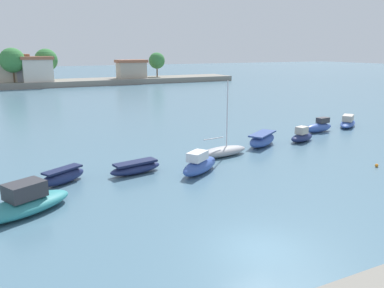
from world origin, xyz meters
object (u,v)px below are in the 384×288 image
(moored_boat_6, at_px, (262,140))
(moored_boat_7, at_px, (302,136))
(moored_boat_3, at_px, (136,168))
(moored_boat_4, at_px, (200,165))
(moored_boat_2, at_px, (63,176))
(moored_boat_9, at_px, (348,122))
(moored_boat_5, at_px, (223,151))
(mooring_buoy_0, at_px, (377,165))
(moored_boat_1, at_px, (24,203))
(moored_boat_8, at_px, (318,127))

(moored_boat_6, distance_m, moored_boat_7, 4.47)
(moored_boat_3, height_order, moored_boat_4, moored_boat_4)
(moored_boat_2, bearing_deg, moored_boat_6, -22.13)
(moored_boat_2, xyz_separation_m, moored_boat_3, (4.98, -0.12, -0.07))
(moored_boat_6, bearing_deg, moored_boat_4, 175.54)
(moored_boat_6, relative_size, moored_boat_9, 0.96)
(moored_boat_5, xyz_separation_m, mooring_buoy_0, (8.91, -7.80, -0.30))
(moored_boat_3, height_order, moored_boat_6, moored_boat_6)
(moored_boat_7, bearing_deg, moored_boat_2, 167.23)
(moored_boat_5, height_order, moored_boat_6, moored_boat_5)
(moored_boat_1, relative_size, moored_boat_4, 1.39)
(moored_boat_6, bearing_deg, moored_boat_1, 166.12)
(mooring_buoy_0, bearing_deg, moored_boat_8, 65.70)
(moored_boat_1, xyz_separation_m, moored_boat_6, (20.63, 6.68, -0.03))
(moored_boat_1, distance_m, moored_boat_9, 36.21)
(moored_boat_2, height_order, moored_boat_7, moored_boat_7)
(moored_boat_4, xyz_separation_m, moored_boat_6, (8.86, 4.59, -0.05))
(moored_boat_3, xyz_separation_m, moored_boat_7, (17.48, 2.37, 0.10))
(moored_boat_1, bearing_deg, moored_boat_9, -10.73)
(moored_boat_6, distance_m, moored_boat_9, 14.57)
(moored_boat_1, height_order, moored_boat_9, moored_boat_1)
(moored_boat_2, height_order, moored_boat_3, moored_boat_2)
(moored_boat_7, xyz_separation_m, moored_boat_9, (9.79, 3.34, -0.02))
(moored_boat_2, bearing_deg, moored_boat_5, -25.19)
(moored_boat_8, distance_m, mooring_buoy_0, 12.65)
(moored_boat_3, height_order, moored_boat_7, moored_boat_7)
(moored_boat_1, distance_m, moored_boat_4, 11.95)
(moored_boat_2, relative_size, mooring_buoy_0, 13.22)
(moored_boat_2, xyz_separation_m, moored_boat_7, (22.46, 2.26, 0.03))
(mooring_buoy_0, bearing_deg, moored_boat_3, 158.78)
(moored_boat_4, relative_size, moored_boat_6, 0.91)
(moored_boat_1, relative_size, moored_boat_3, 1.44)
(moored_boat_6, height_order, moored_boat_7, moored_boat_7)
(moored_boat_2, relative_size, moored_boat_9, 0.72)
(moored_boat_5, bearing_deg, moored_boat_2, 177.45)
(moored_boat_4, relative_size, moored_boat_5, 0.68)
(moored_boat_9, relative_size, mooring_buoy_0, 18.47)
(moored_boat_1, distance_m, mooring_buoy_0, 24.62)
(moored_boat_1, xyz_separation_m, moored_boat_8, (29.68, 8.98, -0.04))
(moored_boat_6, distance_m, mooring_buoy_0, 10.00)
(moored_boat_4, height_order, mooring_buoy_0, moored_boat_4)
(moored_boat_7, xyz_separation_m, moored_boat_8, (4.60, 2.59, 0.05))
(moored_boat_5, height_order, moored_boat_8, moored_boat_5)
(moored_boat_6, height_order, moored_boat_9, moored_boat_9)
(moored_boat_1, relative_size, moored_boat_8, 1.42)
(mooring_buoy_0, bearing_deg, moored_boat_1, 174.09)
(moored_boat_4, height_order, moored_boat_5, moored_boat_5)
(moored_boat_3, bearing_deg, moored_boat_2, 168.26)
(moored_boat_1, height_order, mooring_buoy_0, moored_boat_1)
(moored_boat_9, bearing_deg, moored_boat_1, 160.93)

